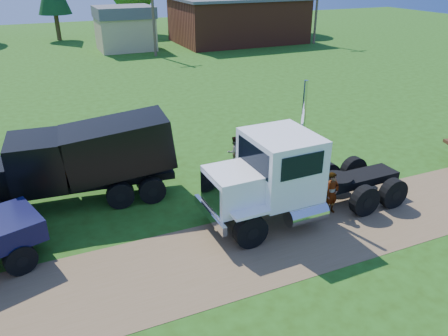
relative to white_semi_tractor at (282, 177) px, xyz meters
name	(u,v)px	position (x,y,z in m)	size (l,w,h in m)	color
ground	(262,246)	(-1.52, -1.41, -1.75)	(140.00, 140.00, 0.00)	#25480F
dirt_track	(263,246)	(-1.52, -1.41, -1.75)	(120.00, 4.20, 0.01)	brown
white_semi_tractor	(282,177)	(0.00, 0.00, 0.00)	(8.55, 3.13, 5.14)	black
black_dump_truck	(82,159)	(-6.63, 4.41, 0.14)	(8.07, 3.00, 3.45)	black
orange_pickup	(81,151)	(-6.38, 8.05, -0.96)	(2.64, 5.72, 1.59)	#C85D09
spectator_a	(332,193)	(1.99, -0.48, -0.88)	(0.64, 0.42, 1.75)	#999999
spectator_b	(234,152)	(0.37, 5.03, -0.99)	(0.75, 0.58, 1.53)	#999999
brick_building	(238,20)	(16.48, 38.59, 0.91)	(15.40, 10.40, 5.30)	brown
tan_shed	(125,28)	(2.48, 38.59, 0.67)	(6.20, 5.40, 4.70)	#CBB87F
utility_poles	(153,9)	(4.48, 33.59, 2.96)	(42.20, 0.28, 9.00)	brown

